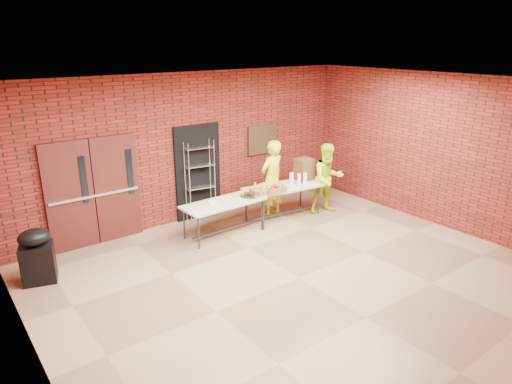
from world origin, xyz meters
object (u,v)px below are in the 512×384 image
table_right (284,189)px  covered_grill (37,256)px  wire_rack (200,181)px  volunteer_woman (272,179)px  volunteer_man (328,178)px  table_left (224,205)px  coffee_dispenser (304,169)px

table_right → covered_grill: 5.09m
wire_rack → volunteer_woman: bearing=-22.5°
covered_grill → volunteer_man: bearing=11.4°
wire_rack → covered_grill: bearing=-158.8°
wire_rack → table_right: 1.85m
table_left → volunteer_woman: (1.42, 0.21, 0.23)m
table_right → volunteer_man: (1.03, -0.33, 0.13)m
covered_grill → volunteer_woman: 4.93m
table_left → covered_grill: bearing=174.4°
wire_rack → table_right: bearing=-26.0°
table_left → covered_grill: (-3.49, 0.24, -0.18)m
wire_rack → volunteer_man: (2.54, -1.38, -0.08)m
volunteer_woman → volunteer_man: size_ratio=1.09×
table_left → volunteer_woman: bearing=6.7°
wire_rack → volunteer_man: 2.89m
covered_grill → volunteer_man: (6.11, -0.59, 0.34)m
wire_rack → coffee_dispenser: bearing=-14.1°
volunteer_man → covered_grill: bearing=-169.2°
table_right → coffee_dispenser: 0.78m
coffee_dispenser → volunteer_man: volunteer_man is taller
coffee_dispenser → covered_grill: 5.80m
table_right → coffee_dispenser: (0.70, 0.11, 0.31)m
volunteer_woman → volunteer_man: (1.19, -0.56, -0.07)m
table_left → volunteer_woman: size_ratio=0.99×
wire_rack → volunteer_man: size_ratio=1.10×
volunteer_woman → coffee_dispenser: bearing=162.4°
wire_rack → table_left: (-0.07, -1.03, -0.24)m
wire_rack → covered_grill: size_ratio=1.90×
coffee_dispenser → volunteer_woman: volunteer_woman is taller
wire_rack → table_right: (1.51, -1.05, -0.21)m
table_left → table_right: size_ratio=0.93×
volunteer_man → table_right: bearing=178.6°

